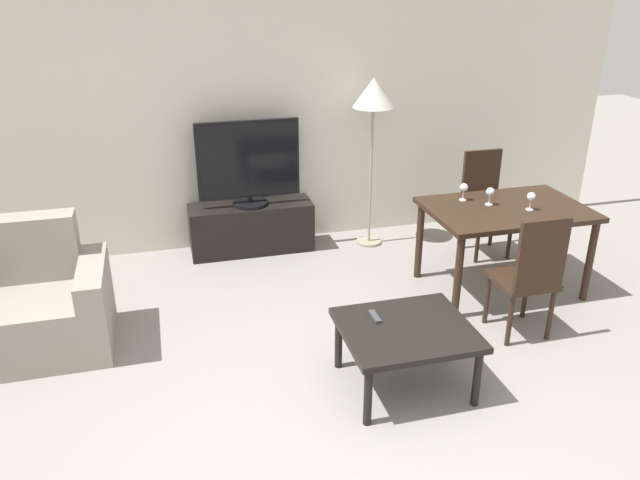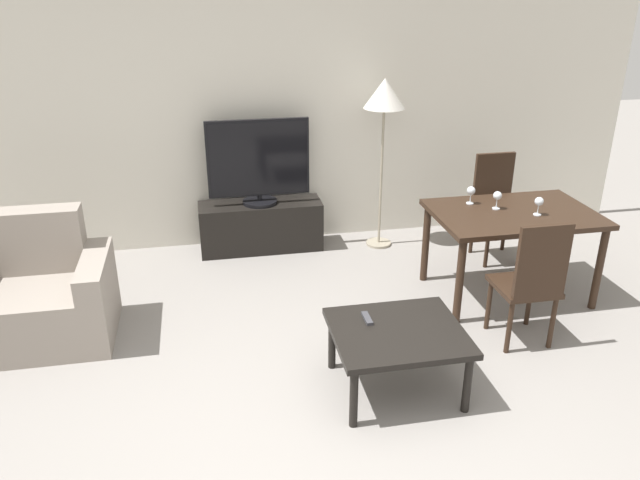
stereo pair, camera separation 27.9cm
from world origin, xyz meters
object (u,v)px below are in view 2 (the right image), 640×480
at_px(wine_glass_left, 497,197).
at_px(armchair, 37,298).
at_px(tv, 258,162).
at_px(dining_table, 513,222).
at_px(remote_primary, 367,318).
at_px(coffee_table, 398,337).
at_px(dining_chair_near, 532,279).
at_px(floor_lamp, 384,101).
at_px(wine_glass_center, 471,192).
at_px(dining_chair_far, 496,203).
at_px(wine_glass_right, 539,203).
at_px(tv_stand, 261,226).

bearing_deg(wine_glass_left, armchair, -179.25).
relative_size(armchair, tv, 1.11).
relative_size(dining_table, remote_primary, 8.42).
height_order(coffee_table, dining_chair_near, dining_chair_near).
height_order(floor_lamp, wine_glass_center, floor_lamp).
xyz_separation_m(tv, dining_table, (1.87, -1.28, -0.22)).
height_order(armchair, dining_chair_near, dining_chair_near).
bearing_deg(dining_chair_far, wine_glass_right, -95.68).
distance_m(dining_table, wine_glass_center, 0.40).
height_order(coffee_table, dining_chair_far, dining_chair_far).
bearing_deg(tv_stand, coffee_table, -75.55).
relative_size(floor_lamp, wine_glass_right, 10.90).
relative_size(coffee_table, remote_primary, 5.38).
height_order(tv, floor_lamp, floor_lamp).
height_order(armchair, dining_chair_far, dining_chair_far).
height_order(tv, wine_glass_center, tv).
bearing_deg(floor_lamp, remote_primary, -108.30).
xyz_separation_m(tv, floor_lamp, (1.13, -0.12, 0.54)).
bearing_deg(tv, wine_glass_left, -34.31).
bearing_deg(wine_glass_left, coffee_table, -135.50).
distance_m(armchair, wine_glass_center, 3.38).
distance_m(dining_table, dining_chair_near, 0.78).
xyz_separation_m(dining_chair_far, wine_glass_left, (-0.34, -0.65, 0.31)).
bearing_deg(tv, dining_table, -34.39).
height_order(dining_chair_far, wine_glass_right, dining_chair_far).
xyz_separation_m(wine_glass_center, wine_glass_right, (0.41, -0.34, 0.00)).
bearing_deg(floor_lamp, tv, 174.09).
bearing_deg(remote_primary, tv, 101.59).
bearing_deg(dining_chair_near, wine_glass_left, 82.64).
distance_m(tv_stand, wine_glass_center, 2.01).
bearing_deg(floor_lamp, dining_table, -57.49).
distance_m(armchair, floor_lamp, 3.26).
distance_m(armchair, wine_glass_right, 3.78).
relative_size(tv_stand, wine_glass_center, 7.82).
distance_m(tv_stand, dining_table, 2.31).
xyz_separation_m(remote_primary, wine_glass_right, (1.56, 0.80, 0.38)).
height_order(dining_table, remote_primary, dining_table).
height_order(dining_table, wine_glass_right, wine_glass_right).
height_order(armchair, tv, tv).
bearing_deg(dining_chair_far, floor_lamp, 156.05).
relative_size(tv, dining_chair_near, 0.97).
xyz_separation_m(coffee_table, wine_glass_left, (1.16, 1.14, 0.44)).
bearing_deg(armchair, dining_chair_near, -12.89).
xyz_separation_m(dining_table, wine_glass_center, (-0.27, 0.23, 0.19)).
bearing_deg(tv, dining_chair_far, -14.59).
bearing_deg(wine_glass_right, tv_stand, 145.37).
xyz_separation_m(armchair, wine_glass_left, (3.49, 0.05, 0.51)).
xyz_separation_m(tv_stand, dining_table, (1.87, -1.28, 0.40)).
bearing_deg(dining_chair_far, wine_glass_center, -134.33).
height_order(armchair, dining_table, armchair).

